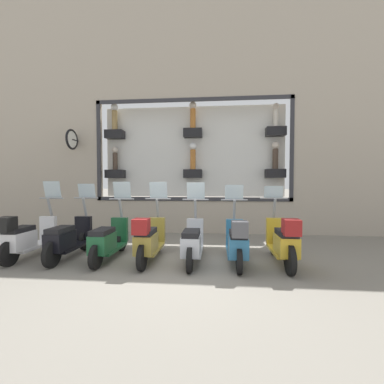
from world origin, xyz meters
TOP-DOWN VIEW (x-y plane):
  - ground_plane at (0.00, 0.00)m, footprint 120.00×120.00m
  - building_facade at (3.60, 0.00)m, footprint 1.25×36.00m
  - scooter_yellow_0 at (0.31, -2.07)m, footprint 1.81×0.61m
  - scooter_teal_1 at (0.30, -1.18)m, footprint 1.79×0.60m
  - scooter_silver_2 at (0.37, -0.30)m, footprint 1.79×0.60m
  - scooter_olive_3 at (0.31, 0.59)m, footprint 1.80×0.60m
  - scooter_green_4 at (0.37, 1.48)m, footprint 1.79×0.60m
  - scooter_black_5 at (0.37, 2.37)m, footprint 1.80×0.61m
  - scooter_white_6 at (0.31, 3.25)m, footprint 1.80×0.61m

SIDE VIEW (x-z plane):
  - ground_plane at x=0.00m, z-range 0.00..0.00m
  - scooter_silver_2 at x=0.37m, z-range -0.40..1.24m
  - scooter_green_4 at x=0.37m, z-range -0.40..1.25m
  - scooter_black_5 at x=0.37m, z-range -0.37..1.24m
  - scooter_teal_1 at x=0.30m, z-range -0.33..1.25m
  - scooter_white_6 at x=0.31m, z-range -0.36..1.30m
  - scooter_olive_3 at x=0.31m, z-range -0.35..1.30m
  - scooter_yellow_0 at x=0.31m, z-range -0.30..1.26m
  - building_facade at x=3.60m, z-range 0.09..8.59m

